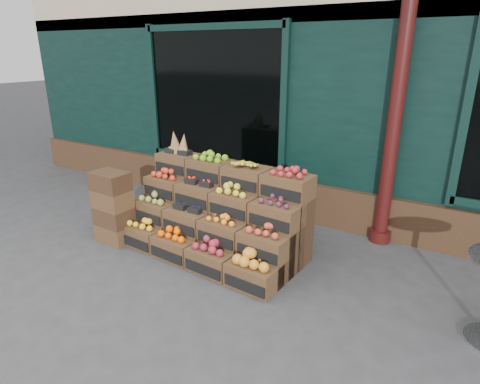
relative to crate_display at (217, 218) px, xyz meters
The scene contains 5 objects.
ground 0.98m from the crate_display, 52.27° to the right, with size 60.00×60.00×0.00m, color #39393B.
shop_facade 4.86m from the crate_display, 83.04° to the left, with size 12.00×6.24×4.80m.
crate_display is the anchor object (origin of this frame).
spare_crates 1.41m from the crate_display, 158.31° to the right, with size 0.50×0.35×0.97m.
shopkeeper 2.33m from the crate_display, 107.42° to the left, with size 0.65×0.42×1.78m, color #17522D.
Camera 1 is at (2.16, -3.14, 2.46)m, focal length 30.00 mm.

